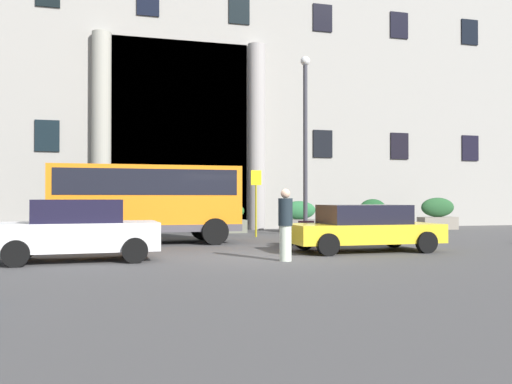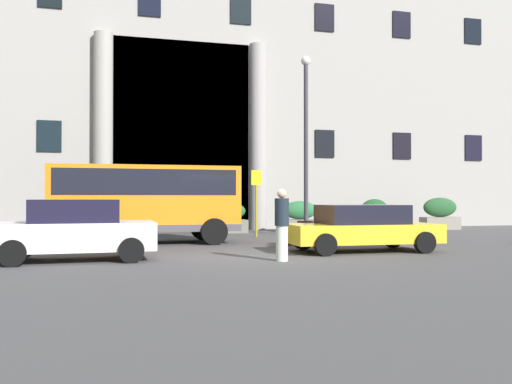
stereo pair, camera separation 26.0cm
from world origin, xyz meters
name	(u,v)px [view 2 (the right image)]	position (x,y,z in m)	size (l,w,h in m)	color
ground_plane	(270,260)	(0.00, 0.00, -0.06)	(80.00, 64.00, 0.12)	#484647
office_building_facade	(184,50)	(0.00, 17.48, 10.12)	(39.86, 9.70, 20.26)	#99958E
orange_minibus	(145,197)	(-2.91, 5.50, 1.61)	(6.33, 2.66, 2.68)	orange
bus_stop_sign	(256,196)	(1.65, 7.58, 1.67)	(0.44, 0.08, 2.71)	#9D931A
hedge_planter_far_east	(300,217)	(4.52, 10.35, 0.70)	(1.73, 0.72, 1.44)	slate
hedge_planter_entrance_right	(229,218)	(1.16, 10.55, 0.67)	(1.59, 0.98, 1.39)	#686B5B
hedge_planter_east	(75,219)	(-5.56, 10.79, 0.68)	(1.45, 0.73, 1.42)	slate
hedge_planter_entrance_left	(440,214)	(11.92, 10.22, 0.77)	(1.93, 0.74, 1.61)	gray
hedge_planter_west	(375,215)	(8.47, 10.53, 0.74)	(1.44, 0.72, 1.54)	#645E61
parked_sedan_second	(362,228)	(3.08, 0.90, 0.71)	(4.47, 2.14, 1.38)	gold
parked_coupe_end	(75,230)	(-4.95, 0.62, 0.78)	(3.95, 2.10, 1.54)	silver
motorcycle_far_end	(309,232)	(2.33, 3.28, 0.46)	(1.98, 0.78, 0.89)	black
pedestrian_woman_dark_dress	(282,224)	(0.05, -0.82, 0.92)	(0.36, 0.36, 1.81)	beige
lamppost_plaza_centre	(306,131)	(3.82, 7.64, 4.40)	(0.40, 0.40, 7.55)	#35343D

